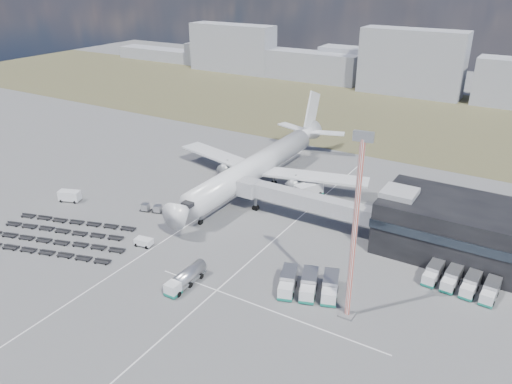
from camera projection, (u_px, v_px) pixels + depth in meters
The scene contains 16 objects.
ground at pixel (172, 243), 94.93m from camera, with size 420.00×420.00×0.00m, color #565659.
grass_strip at pixel (368, 112), 180.73m from camera, with size 420.00×90.00×0.01m, color #4E492F.
lane_markings at pixel (223, 250), 92.68m from camera, with size 47.12×110.00×0.01m.
terminal at pixel (465, 230), 89.01m from camera, with size 30.40×16.40×11.00m.
jet_bridge at pixel (296, 199), 101.30m from camera, with size 30.30×3.80×7.05m.
airliner at pixel (259, 165), 118.00m from camera, with size 51.59×64.53×17.62m.
skyline at pixel (452, 72), 199.41m from camera, with size 322.52×25.08×25.76m.
fuel_tanker at pixel (186, 278), 81.93m from camera, with size 2.30×8.74×2.82m.
pushback_tug at pixel (144, 242), 93.86m from camera, with size 3.30×1.86×1.49m, color silver.
utility_van at pixel (70, 196), 111.48m from camera, with size 4.75×2.15×2.50m, color silver.
catering_truck at pixel (309, 191), 113.18m from camera, with size 5.36×7.49×3.18m.
service_trucks_near at pixel (309, 284), 80.07m from camera, with size 10.95×9.55×2.80m.
service_trucks_far at pixel (461, 282), 81.12m from camera, with size 11.51×6.90×2.47m.
uld_row at pixel (164, 210), 106.02m from camera, with size 11.02×4.43×1.53m.
baggage_dollies at pixel (56, 236), 96.87m from camera, with size 31.42×21.19×0.69m.
floodlight_mast at pixel (355, 231), 69.41m from camera, with size 2.75×2.24×28.98m.
Camera 1 is at (56.19, -62.34, 48.16)m, focal length 35.00 mm.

